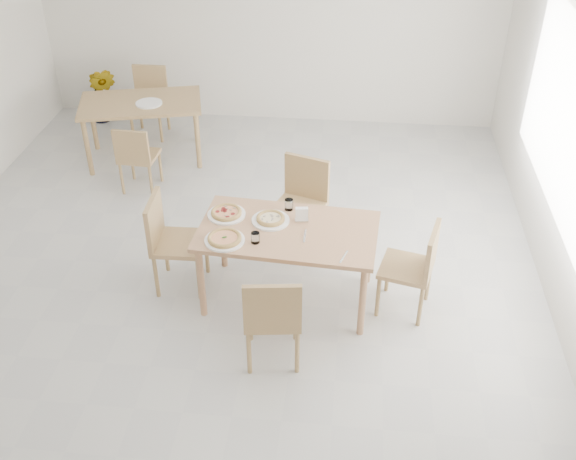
# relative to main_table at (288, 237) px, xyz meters

# --- Properties ---
(room) EXTENTS (7.28, 7.00, 7.00)m
(room) POSITION_rel_main_table_xyz_m (2.33, 0.62, 0.83)
(room) COLOR beige
(room) RESTS_ON ground
(main_table) EXTENTS (1.58, 0.97, 0.75)m
(main_table) POSITION_rel_main_table_xyz_m (0.00, 0.00, 0.00)
(main_table) COLOR tan
(main_table) RESTS_ON ground
(chair_south) EXTENTS (0.50, 0.50, 0.89)m
(chair_south) POSITION_rel_main_table_xyz_m (-0.03, -0.83, -0.15)
(chair_south) COLOR tan
(chair_south) RESTS_ON ground
(chair_north) EXTENTS (0.59, 0.59, 0.93)m
(chair_north) POSITION_rel_main_table_xyz_m (0.04, 0.86, -0.13)
(chair_north) COLOR tan
(chair_north) RESTS_ON ground
(chair_west) EXTENTS (0.47, 0.47, 0.92)m
(chair_west) POSITION_rel_main_table_xyz_m (-1.08, 0.09, -0.13)
(chair_west) COLOR tan
(chair_west) RESTS_ON ground
(chair_east) EXTENTS (0.53, 0.53, 0.88)m
(chair_east) POSITION_rel_main_table_xyz_m (1.11, -0.05, -0.16)
(chair_east) COLOR tan
(chair_east) RESTS_ON ground
(plate_margherita) EXTENTS (0.34, 0.34, 0.02)m
(plate_margherita) POSITION_rel_main_table_xyz_m (-0.51, -0.23, 0.09)
(plate_margherita) COLOR white
(plate_margherita) RESTS_ON main_table
(plate_mushroom) EXTENTS (0.33, 0.33, 0.02)m
(plate_mushroom) POSITION_rel_main_table_xyz_m (-0.16, 0.11, 0.09)
(plate_mushroom) COLOR white
(plate_mushroom) RESTS_ON main_table
(plate_pepperoni) EXTENTS (0.34, 0.34, 0.02)m
(plate_pepperoni) POSITION_rel_main_table_xyz_m (-0.56, 0.16, 0.09)
(plate_pepperoni) COLOR white
(plate_pepperoni) RESTS_ON main_table
(pizza_margherita) EXTENTS (0.29, 0.29, 0.03)m
(pizza_margherita) POSITION_rel_main_table_xyz_m (-0.51, -0.23, 0.11)
(pizza_margherita) COLOR #DCB967
(pizza_margherita) RESTS_ON plate_margherita
(pizza_mushroom) EXTENTS (0.30, 0.30, 0.03)m
(pizza_mushroom) POSITION_rel_main_table_xyz_m (-0.16, 0.11, 0.11)
(pizza_mushroom) COLOR #DCB967
(pizza_mushroom) RESTS_ON plate_mushroom
(pizza_pepperoni) EXTENTS (0.30, 0.30, 0.03)m
(pizza_pepperoni) POSITION_rel_main_table_xyz_m (-0.56, 0.16, 0.11)
(pizza_pepperoni) COLOR #DCB967
(pizza_pepperoni) RESTS_ON plate_pepperoni
(tumbler_a) EXTENTS (0.07, 0.07, 0.10)m
(tumbler_a) POSITION_rel_main_table_xyz_m (-0.25, -0.22, 0.13)
(tumbler_a) COLOR white
(tumbler_a) RESTS_ON main_table
(tumbler_b) EXTENTS (0.08, 0.08, 0.10)m
(tumbler_b) POSITION_rel_main_table_xyz_m (-0.03, 0.32, 0.13)
(tumbler_b) COLOR white
(tumbler_b) RESTS_ON main_table
(napkin_holder) EXTENTS (0.12, 0.07, 0.13)m
(napkin_holder) POSITION_rel_main_table_xyz_m (0.10, 0.14, 0.14)
(napkin_holder) COLOR silver
(napkin_holder) RESTS_ON main_table
(fork_a) EXTENTS (0.07, 0.17, 0.01)m
(fork_a) POSITION_rel_main_table_xyz_m (0.49, -0.35, 0.08)
(fork_a) COLOR silver
(fork_a) RESTS_ON main_table
(fork_b) EXTENTS (0.02, 0.20, 0.01)m
(fork_b) POSITION_rel_main_table_xyz_m (0.15, -0.08, 0.08)
(fork_b) COLOR silver
(fork_b) RESTS_ON main_table
(second_table) EXTENTS (1.57, 1.13, 0.75)m
(second_table) POSITION_rel_main_table_xyz_m (-2.03, 2.49, -0.01)
(second_table) COLOR tan
(second_table) RESTS_ON ground
(chair_back_s) EXTENTS (0.42, 0.42, 0.81)m
(chair_back_s) POSITION_rel_main_table_xyz_m (-1.88, 1.70, -0.20)
(chair_back_s) COLOR tan
(chair_back_s) RESTS_ON ground
(chair_back_n) EXTENTS (0.44, 0.44, 0.88)m
(chair_back_n) POSITION_rel_main_table_xyz_m (-2.14, 3.20, -0.16)
(chair_back_n) COLOR tan
(chair_back_n) RESTS_ON ground
(plate_empty) EXTENTS (0.31, 0.31, 0.02)m
(plate_empty) POSITION_rel_main_table_xyz_m (-1.90, 2.43, 0.09)
(plate_empty) COLOR white
(plate_empty) RESTS_ON second_table
(potted_plant) EXTENTS (0.45, 0.37, 0.77)m
(potted_plant) POSITION_rel_main_table_xyz_m (-2.90, 3.47, -0.28)
(potted_plant) COLOR #2E6E21
(potted_plant) RESTS_ON ground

